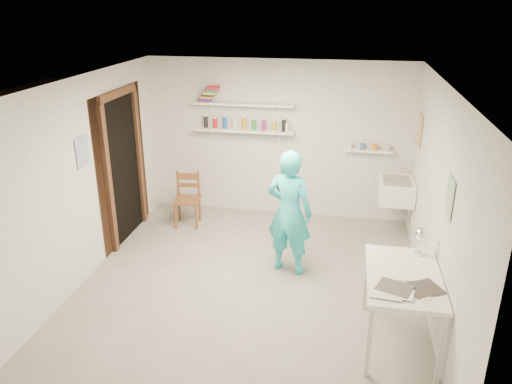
% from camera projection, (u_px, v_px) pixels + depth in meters
% --- Properties ---
extents(floor, '(4.00, 4.50, 0.02)m').
position_uv_depth(floor, '(250.00, 286.00, 5.97)').
color(floor, slate).
rests_on(floor, ground).
extents(ceiling, '(4.00, 4.50, 0.02)m').
position_uv_depth(ceiling, '(249.00, 82.00, 5.09)').
color(ceiling, silver).
rests_on(ceiling, wall_back).
extents(wall_back, '(4.00, 0.02, 2.40)m').
position_uv_depth(wall_back, '(278.00, 139.00, 7.60)').
color(wall_back, silver).
rests_on(wall_back, ground).
extents(wall_front, '(4.00, 0.02, 2.40)m').
position_uv_depth(wall_front, '(186.00, 309.00, 3.46)').
color(wall_front, silver).
rests_on(wall_front, ground).
extents(wall_left, '(0.02, 4.50, 2.40)m').
position_uv_depth(wall_left, '(82.00, 181.00, 5.87)').
color(wall_left, silver).
rests_on(wall_left, ground).
extents(wall_right, '(0.02, 4.50, 2.40)m').
position_uv_depth(wall_right, '(439.00, 205.00, 5.18)').
color(wall_right, silver).
rests_on(wall_right, ground).
extents(doorway_recess, '(0.02, 0.90, 2.00)m').
position_uv_depth(doorway_recess, '(123.00, 169.00, 6.90)').
color(doorway_recess, black).
rests_on(doorway_recess, wall_left).
extents(corridor_box, '(1.40, 1.50, 2.10)m').
position_uv_depth(corridor_box, '(76.00, 163.00, 7.00)').
color(corridor_box, brown).
rests_on(corridor_box, ground).
extents(door_lintel, '(0.06, 1.05, 0.10)m').
position_uv_depth(door_lintel, '(117.00, 93.00, 6.52)').
color(door_lintel, brown).
rests_on(door_lintel, wall_left).
extents(door_jamb_near, '(0.06, 0.10, 2.00)m').
position_uv_depth(door_jamb_near, '(108.00, 181.00, 6.44)').
color(door_jamb_near, brown).
rests_on(door_jamb_near, ground).
extents(door_jamb_far, '(0.06, 0.10, 2.00)m').
position_uv_depth(door_jamb_far, '(139.00, 159.00, 7.35)').
color(door_jamb_far, brown).
rests_on(door_jamb_far, ground).
extents(shelf_lower, '(1.50, 0.22, 0.03)m').
position_uv_depth(shelf_lower, '(244.00, 130.00, 7.51)').
color(shelf_lower, white).
rests_on(shelf_lower, wall_back).
extents(shelf_upper, '(1.50, 0.22, 0.03)m').
position_uv_depth(shelf_upper, '(244.00, 104.00, 7.36)').
color(shelf_upper, white).
rests_on(shelf_upper, wall_back).
extents(ledge_shelf, '(0.70, 0.14, 0.03)m').
position_uv_depth(ledge_shelf, '(368.00, 151.00, 7.31)').
color(ledge_shelf, white).
rests_on(ledge_shelf, wall_back).
extents(poster_left, '(0.01, 0.28, 0.36)m').
position_uv_depth(poster_left, '(82.00, 151.00, 5.78)').
color(poster_left, '#334C7F').
rests_on(poster_left, wall_left).
extents(poster_right_a, '(0.01, 0.34, 0.42)m').
position_uv_depth(poster_right_a, '(420.00, 130.00, 6.71)').
color(poster_right_a, '#995933').
rests_on(poster_right_a, wall_right).
extents(poster_right_b, '(0.01, 0.30, 0.38)m').
position_uv_depth(poster_right_b, '(450.00, 198.00, 4.58)').
color(poster_right_b, '#3F724C').
rests_on(poster_right_b, wall_right).
extents(belfast_sink, '(0.48, 0.60, 0.30)m').
position_uv_depth(belfast_sink, '(396.00, 190.00, 6.97)').
color(belfast_sink, white).
rests_on(belfast_sink, wall_right).
extents(man, '(0.65, 0.51, 1.57)m').
position_uv_depth(man, '(289.00, 213.00, 6.03)').
color(man, '#2AC7D4').
rests_on(man, ground).
extents(wall_clock, '(0.28, 0.11, 0.28)m').
position_uv_depth(wall_clock, '(287.00, 186.00, 6.14)').
color(wall_clock, '#CBB48A').
rests_on(wall_clock, man).
extents(wooden_chair, '(0.42, 0.40, 0.80)m').
position_uv_depth(wooden_chair, '(187.00, 200.00, 7.43)').
color(wooden_chair, brown).
rests_on(wooden_chair, ground).
extents(work_table, '(0.69, 1.15, 0.77)m').
position_uv_depth(work_table, '(400.00, 309.00, 4.85)').
color(work_table, silver).
rests_on(work_table, ground).
extents(desk_lamp, '(0.14, 0.14, 0.14)m').
position_uv_depth(desk_lamp, '(422.00, 234.00, 5.02)').
color(desk_lamp, silver).
rests_on(desk_lamp, work_table).
extents(spray_cans, '(1.31, 0.06, 0.17)m').
position_uv_depth(spray_cans, '(244.00, 124.00, 7.47)').
color(spray_cans, black).
rests_on(spray_cans, shelf_lower).
extents(book_stack, '(0.32, 0.14, 0.22)m').
position_uv_depth(book_stack, '(209.00, 94.00, 7.41)').
color(book_stack, red).
rests_on(book_stack, shelf_upper).
extents(ledge_pots, '(0.48, 0.07, 0.09)m').
position_uv_depth(ledge_pots, '(369.00, 147.00, 7.29)').
color(ledge_pots, silver).
rests_on(ledge_pots, ledge_shelf).
extents(papers, '(0.30, 0.22, 0.03)m').
position_uv_depth(papers, '(404.00, 273.00, 4.71)').
color(papers, silver).
rests_on(papers, work_table).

